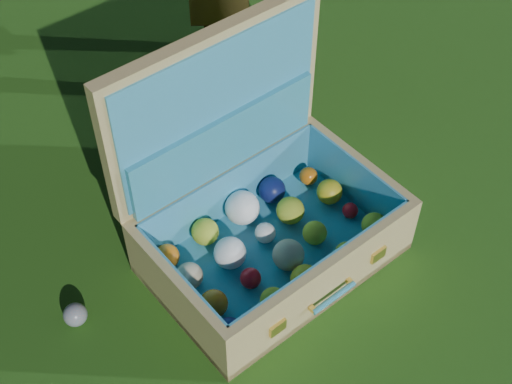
# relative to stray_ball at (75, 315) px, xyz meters

# --- Properties ---
(ground) EXTENTS (60.00, 60.00, 0.00)m
(ground) POSITION_rel_stray_ball_xyz_m (0.66, -0.04, -0.03)
(ground) COLOR #215114
(ground) RESTS_ON ground
(stray_ball) EXTENTS (0.06, 0.06, 0.06)m
(stray_ball) POSITION_rel_stray_ball_xyz_m (0.00, 0.00, 0.00)
(stray_ball) COLOR teal
(stray_ball) RESTS_ON ground
(suitcase) EXTENTS (0.71, 0.55, 0.64)m
(suitcase) POSITION_rel_stray_ball_xyz_m (0.53, -0.03, 0.15)
(suitcase) COLOR tan
(suitcase) RESTS_ON ground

